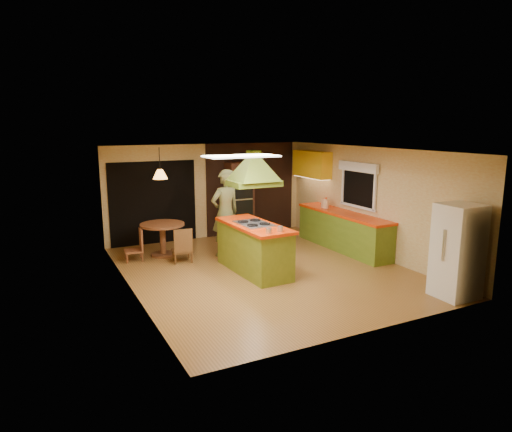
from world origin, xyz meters
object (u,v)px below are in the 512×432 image
man (225,213)px  refrigerator (458,251)px  dining_table (163,233)px  canister_large (326,203)px  kitchen_island (254,248)px  wall_oven (239,200)px

man → refrigerator: 4.96m
dining_table → canister_large: size_ratio=4.42×
man → canister_large: man is taller
man → dining_table: size_ratio=1.98×
kitchen_island → dining_table: 2.43m
kitchen_island → canister_large: (2.66, 1.24, 0.52)m
canister_large → dining_table: bearing=169.1°
kitchen_island → dining_table: size_ratio=2.03×
man → kitchen_island: bearing=81.5°
dining_table → canister_large: (4.02, -0.77, 0.50)m
canister_large → wall_oven: bearing=134.2°
kitchen_island → canister_large: canister_large is taller
refrigerator → kitchen_island: bearing=133.1°
dining_table → kitchen_island: bearing=-56.0°
man → wall_oven: bearing=-135.1°
refrigerator → dining_table: (-3.91, 4.86, -0.30)m
refrigerator → man: bearing=122.9°
dining_table → refrigerator: bearing=-51.2°
refrigerator → dining_table: size_ratio=1.64×
kitchen_island → refrigerator: (2.55, -2.85, 0.32)m
wall_oven → canister_large: wall_oven is taller
refrigerator → dining_table: bearing=130.0°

